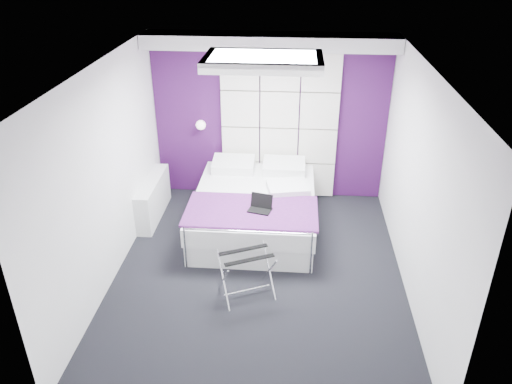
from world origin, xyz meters
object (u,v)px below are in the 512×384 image
Objects in this scene: bed at (255,209)px; nightstand at (227,169)px; radiator at (153,198)px; laptop at (260,206)px; luggage_rack at (247,275)px; wall_lamp at (201,124)px.

bed is 1.08m from nightstand.
radiator is 4.09× the size of laptop.
luggage_rack is (0.56, -2.45, -0.20)m from nightstand.
laptop reaches higher than luggage_rack.
wall_lamp is 1.35m from radiator.
bed is at bearing 117.20° from laptop.
wall_lamp is at bearing 133.10° from bed.
radiator is 0.57× the size of bed.
luggage_rack is at bearing -77.16° from nightstand.
laptop is (0.64, -1.43, 0.16)m from nightstand.
radiator is (-0.64, -0.76, -0.92)m from wall_lamp.
radiator is 2.99× the size of nightstand.
bed is 5.24× the size of nightstand.
wall_lamp is 0.51× the size of laptop.
laptop is (1.02, -1.47, -0.57)m from wall_lamp.
bed reaches higher than luggage_rack.
nightstand is at bearing 35.16° from radiator.
nightstand is 0.68× the size of luggage_rack.
laptop is (0.11, -0.50, 0.33)m from bed.
wall_lamp reaches higher than nightstand.
laptop is at bearing 61.27° from luggage_rack.
nightstand is (1.02, 0.72, 0.19)m from radiator.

